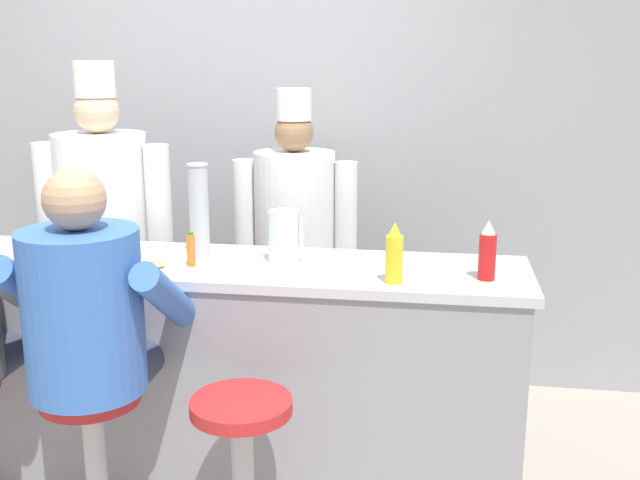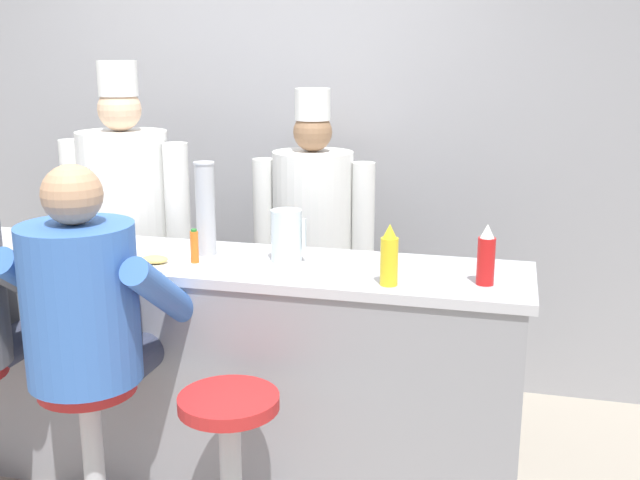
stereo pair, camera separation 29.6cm
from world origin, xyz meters
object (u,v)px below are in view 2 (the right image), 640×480
at_px(breakfast_plate, 155,264).
at_px(cook_in_whites_near, 127,222).
at_px(mustard_bottle_yellow, 389,257).
at_px(ketchup_bottle_red, 486,256).
at_px(hot_sauce_bottle_orange, 194,246).
at_px(diner_seated_blue, 87,313).
at_px(empty_stool_round, 230,452).
at_px(water_pitcher_clear, 287,236).
at_px(cup_stack_steel, 205,209).
at_px(cook_in_whites_far, 313,234).

bearing_deg(breakfast_plate, cook_in_whites_near, 125.56).
bearing_deg(mustard_bottle_yellow, ketchup_bottle_red, 15.81).
height_order(mustard_bottle_yellow, hot_sauce_bottle_orange, mustard_bottle_yellow).
distance_m(diner_seated_blue, empty_stool_round, 0.75).
xyz_separation_m(diner_seated_blue, cook_in_whites_near, (-0.44, 1.12, 0.08)).
relative_size(water_pitcher_clear, cup_stack_steel, 0.54).
bearing_deg(water_pitcher_clear, cup_stack_steel, 177.33).
bearing_deg(mustard_bottle_yellow, water_pitcher_clear, 154.26).
bearing_deg(hot_sauce_bottle_orange, cup_stack_steel, 91.51).
relative_size(diner_seated_blue, cook_in_whites_far, 0.88).
bearing_deg(hot_sauce_bottle_orange, water_pitcher_clear, 18.22).
relative_size(breakfast_plate, cup_stack_steel, 0.62).
bearing_deg(cook_in_whites_near, water_pitcher_clear, -27.38).
relative_size(cup_stack_steel, cook_in_whites_near, 0.22).
relative_size(breakfast_plate, diner_seated_blue, 0.17).
relative_size(mustard_bottle_yellow, cook_in_whites_far, 0.14).
bearing_deg(hot_sauce_bottle_orange, ketchup_bottle_red, -0.39).
height_order(ketchup_bottle_red, mustard_bottle_yellow, mustard_bottle_yellow).
xyz_separation_m(breakfast_plate, diner_seated_blue, (-0.11, -0.34, -0.11)).
distance_m(empty_stool_round, cook_in_whites_near, 1.64).
height_order(water_pitcher_clear, empty_stool_round, water_pitcher_clear).
distance_m(water_pitcher_clear, cup_stack_steel, 0.38).
distance_m(hot_sauce_bottle_orange, water_pitcher_clear, 0.39).
height_order(ketchup_bottle_red, hot_sauce_bottle_orange, ketchup_bottle_red).
xyz_separation_m(breakfast_plate, empty_stool_round, (0.46, -0.38, -0.59)).
bearing_deg(cup_stack_steel, diner_seated_blue, -112.22).
distance_m(water_pitcher_clear, cook_in_whites_far, 0.89).
bearing_deg(mustard_bottle_yellow, cook_in_whites_far, 118.60).
bearing_deg(water_pitcher_clear, cook_in_whites_far, 97.67).
xyz_separation_m(ketchup_bottle_red, cook_in_whites_far, (-0.95, 0.99, -0.20)).
relative_size(breakfast_plate, cook_in_whites_far, 0.15).
height_order(hot_sauce_bottle_orange, cup_stack_steel, cup_stack_steel).
height_order(cook_in_whites_near, cook_in_whites_far, cook_in_whites_near).
xyz_separation_m(breakfast_plate, cook_in_whites_near, (-0.55, 0.77, -0.02)).
relative_size(water_pitcher_clear, cook_in_whites_far, 0.13).
relative_size(ketchup_bottle_red, breakfast_plate, 0.93).
distance_m(hot_sauce_bottle_orange, cook_in_whites_near, 0.96).
height_order(mustard_bottle_yellow, cup_stack_steel, cup_stack_steel).
bearing_deg(breakfast_plate, empty_stool_round, -39.51).
bearing_deg(cup_stack_steel, mustard_bottle_yellow, -16.24).
xyz_separation_m(diner_seated_blue, cook_in_whites_far, (0.50, 1.43, 0.01)).
distance_m(mustard_bottle_yellow, diner_seated_blue, 1.16).
xyz_separation_m(mustard_bottle_yellow, cook_in_whites_far, (-0.59, 1.09, -0.20)).
bearing_deg(ketchup_bottle_red, water_pitcher_clear, 171.16).
distance_m(water_pitcher_clear, empty_stool_round, 0.92).
bearing_deg(breakfast_plate, cup_stack_steel, 62.57).
xyz_separation_m(hot_sauce_bottle_orange, cook_in_whites_near, (-0.69, 0.67, -0.08)).
relative_size(empty_stool_round, cook_in_whites_near, 0.37).
height_order(water_pitcher_clear, cup_stack_steel, cup_stack_steel).
height_order(ketchup_bottle_red, cup_stack_steel, cup_stack_steel).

